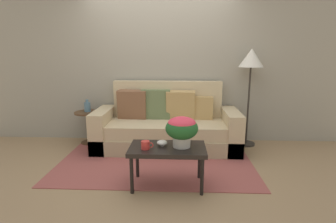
# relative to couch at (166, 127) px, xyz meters

# --- Properties ---
(ground_plane) EXTENTS (14.00, 14.00, 0.00)m
(ground_plane) POSITION_rel_couch_xyz_m (-0.12, -0.71, -0.34)
(ground_plane) COLOR #997A56
(wall_back) EXTENTS (6.40, 0.12, 2.93)m
(wall_back) POSITION_rel_couch_xyz_m (-0.12, 0.46, 1.12)
(wall_back) COLOR gray
(wall_back) RESTS_ON ground
(area_rug) EXTENTS (2.70, 1.69, 0.01)m
(area_rug) POSITION_rel_couch_xyz_m (-0.12, -0.60, -0.34)
(area_rug) COLOR #994C47
(area_rug) RESTS_ON ground
(couch) EXTENTS (2.27, 0.88, 1.06)m
(couch) POSITION_rel_couch_xyz_m (0.00, 0.00, 0.00)
(couch) COLOR tan
(couch) RESTS_ON ground
(coffee_table) EXTENTS (0.86, 0.49, 0.48)m
(coffee_table) POSITION_rel_couch_xyz_m (0.08, -1.30, 0.08)
(coffee_table) COLOR black
(coffee_table) RESTS_ON ground
(side_table) EXTENTS (0.42, 0.42, 0.55)m
(side_table) POSITION_rel_couch_xyz_m (-1.34, 0.12, 0.04)
(side_table) COLOR #4C331E
(side_table) RESTS_ON ground
(floor_lamp) EXTENTS (0.39, 0.39, 1.59)m
(floor_lamp) POSITION_rel_couch_xyz_m (1.34, 0.18, 1.00)
(floor_lamp) COLOR #2D2823
(floor_lamp) RESTS_ON ground
(potted_plant) EXTENTS (0.37, 0.37, 0.34)m
(potted_plant) POSITION_rel_couch_xyz_m (0.24, -1.29, 0.35)
(potted_plant) COLOR #B7B2A8
(potted_plant) RESTS_ON coffee_table
(coffee_mug) EXTENTS (0.14, 0.09, 0.09)m
(coffee_mug) POSITION_rel_couch_xyz_m (-0.16, -1.38, 0.18)
(coffee_mug) COLOR red
(coffee_mug) RESTS_ON coffee_table
(snack_bowl) EXTENTS (0.12, 0.12, 0.06)m
(snack_bowl) POSITION_rel_couch_xyz_m (0.02, -1.27, 0.17)
(snack_bowl) COLOR silver
(snack_bowl) RESTS_ON coffee_table
(table_vase) EXTENTS (0.10, 0.10, 0.21)m
(table_vase) POSITION_rel_couch_xyz_m (-1.33, 0.14, 0.29)
(table_vase) COLOR slate
(table_vase) RESTS_ON side_table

